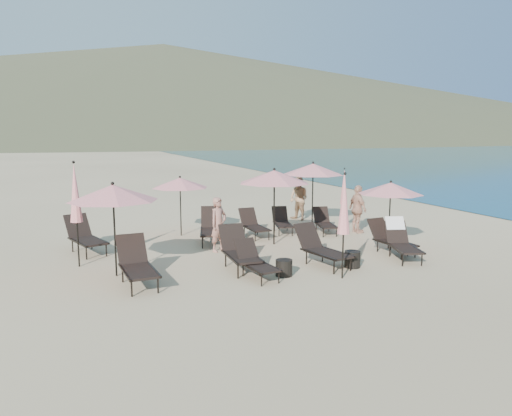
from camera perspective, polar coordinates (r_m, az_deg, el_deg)
name	(u,v)px	position (r m, az deg, el deg)	size (l,w,h in m)	color
ground	(334,265)	(13.69, 8.93, -6.46)	(800.00, 800.00, 0.00)	#D6BA8C
volcanic_headland	(182,93)	(324.30, -8.50, 12.89)	(690.00, 690.00, 55.00)	brown
lounger_0	(137,264)	(12.11, -13.48, -6.20)	(0.77, 1.87, 1.07)	black
lounger_1	(239,250)	(13.09, -1.95, -4.82)	(0.81, 1.88, 1.06)	black
lounger_2	(256,261)	(12.34, -0.03, -6.12)	(0.74, 1.56, 0.86)	black
lounger_3	(321,247)	(13.53, 7.47, -4.49)	(0.99, 1.89, 1.04)	black
lounger_4	(401,240)	(14.75, 16.26, -3.53)	(1.14, 1.84, 1.08)	black
lounger_5	(390,238)	(15.27, 15.09, -3.36)	(0.74, 1.67, 0.94)	black
lounger_6	(85,236)	(15.64, -18.96, -3.04)	(1.19, 1.96, 1.06)	black
lounger_7	(212,227)	(16.20, -5.09, -2.17)	(1.22, 1.98, 1.07)	black
lounger_8	(254,224)	(17.00, -0.28, -1.87)	(0.61, 1.57, 0.90)	black
lounger_9	(282,221)	(17.73, 3.00, -1.52)	(0.91, 1.56, 0.84)	black
lounger_10	(325,222)	(17.75, 7.84, -1.57)	(0.91, 1.57, 0.85)	black
umbrella_open_0	(113,193)	(12.62, -16.04, 1.67)	(2.20, 2.20, 2.36)	black
umbrella_open_1	(274,177)	(15.60, 2.10, 3.58)	(2.26, 2.26, 2.44)	black
umbrella_open_2	(391,188)	(15.56, 15.14, 2.18)	(1.96, 1.96, 2.10)	black
umbrella_open_3	(180,183)	(17.12, -8.68, 2.86)	(1.92, 1.92, 2.07)	black
umbrella_open_4	(313,169)	(18.59, 6.54, 4.43)	(2.28, 2.28, 2.45)	black
umbrella_closed_0	(344,205)	(12.15, 10.04, 0.33)	(0.31, 0.31, 2.61)	black
umbrella_closed_1	(344,187)	(18.09, 10.03, 2.37)	(0.27, 0.27, 2.28)	black
umbrella_closed_2	(75,194)	(13.83, -19.96, 1.57)	(0.33, 0.33, 2.82)	black
side_table_0	(284,268)	(12.52, 3.21, -6.84)	(0.42, 0.42, 0.42)	black
side_table_1	(352,259)	(13.50, 10.95, -5.77)	(0.42, 0.42, 0.44)	black
beachgoer_a	(219,224)	(14.90, -4.30, -1.89)	(0.60, 0.39, 1.63)	#A36958
beachgoer_b	(299,198)	(20.10, 4.91, 1.10)	(0.85, 0.66, 1.76)	tan
beachgoer_c	(358,209)	(17.91, 11.55, -0.12)	(0.99, 0.41, 1.69)	tan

